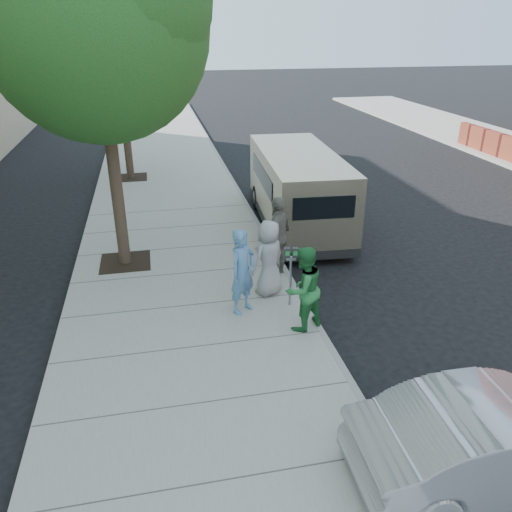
# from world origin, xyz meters

# --- Properties ---
(ground) EXTENTS (120.00, 120.00, 0.00)m
(ground) POSITION_xyz_m (0.00, 0.00, 0.00)
(ground) COLOR black
(ground) RESTS_ON ground
(sidewalk) EXTENTS (5.00, 60.00, 0.15)m
(sidewalk) POSITION_xyz_m (-1.00, 0.00, 0.07)
(sidewalk) COLOR gray
(sidewalk) RESTS_ON ground
(curb_face) EXTENTS (0.12, 60.00, 0.16)m
(curb_face) POSITION_xyz_m (1.44, 0.00, 0.07)
(curb_face) COLOR gray
(curb_face) RESTS_ON ground
(tree_near) EXTENTS (4.62, 4.60, 7.53)m
(tree_near) POSITION_xyz_m (-2.25, 2.40, 5.55)
(tree_near) COLOR black
(tree_near) RESTS_ON sidewalk
(tree_far) EXTENTS (3.92, 3.80, 6.49)m
(tree_far) POSITION_xyz_m (-2.25, 10.00, 4.88)
(tree_far) COLOR black
(tree_far) RESTS_ON sidewalk
(parking_meter) EXTENTS (0.28, 0.13, 1.29)m
(parking_meter) POSITION_xyz_m (1.11, -0.41, 1.09)
(parking_meter) COLOR gray
(parking_meter) RESTS_ON sidewalk
(van) EXTENTS (2.34, 6.07, 2.21)m
(van) POSITION_xyz_m (2.57, 4.23, 1.17)
(van) COLOR beige
(van) RESTS_ON ground
(sedan) EXTENTS (3.96, 1.46, 1.30)m
(sedan) POSITION_xyz_m (2.63, -5.05, 0.65)
(sedan) COLOR #A6A8AD
(sedan) RESTS_ON ground
(person_officer) EXTENTS (0.76, 0.73, 1.76)m
(person_officer) POSITION_xyz_m (0.12, -0.44, 1.03)
(person_officer) COLOR #5282AF
(person_officer) RESTS_ON sidewalk
(person_green_shirt) EXTENTS (1.01, 0.92, 1.67)m
(person_green_shirt) POSITION_xyz_m (1.11, -1.28, 0.99)
(person_green_shirt) COLOR #287B3B
(person_green_shirt) RESTS_ON sidewalk
(person_gray_shirt) EXTENTS (0.96, 0.88, 1.65)m
(person_gray_shirt) POSITION_xyz_m (0.79, 0.19, 0.98)
(person_gray_shirt) COLOR #99999B
(person_gray_shirt) RESTS_ON sidewalk
(person_striped_polo) EXTENTS (1.03, 1.16, 1.89)m
(person_striped_polo) POSITION_xyz_m (1.20, 1.00, 1.10)
(person_striped_polo) COLOR slate
(person_striped_polo) RESTS_ON sidewalk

